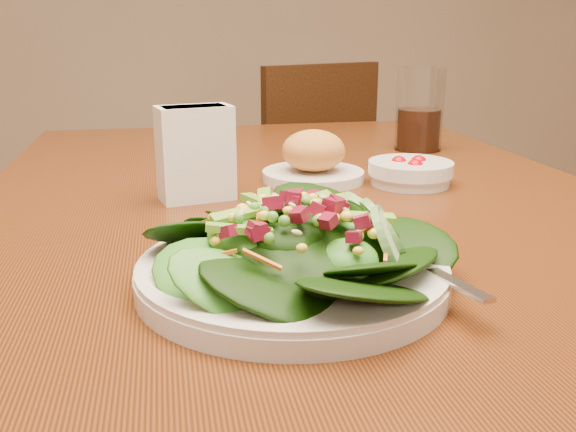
% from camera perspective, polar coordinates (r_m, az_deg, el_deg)
% --- Properties ---
extents(dining_table, '(0.90, 1.40, 0.75)m').
position_cam_1_polar(dining_table, '(0.90, 1.79, -5.03)').
color(dining_table, '#5B280F').
rests_on(dining_table, ground_plane).
extents(chair_far, '(0.53, 0.53, 0.87)m').
position_cam_1_polar(chair_far, '(2.00, 0.83, 1.68)').
color(chair_far, black).
rests_on(chair_far, ground_plane).
extents(salad_plate, '(0.29, 0.29, 0.08)m').
position_cam_1_polar(salad_plate, '(0.58, 1.33, -3.38)').
color(salad_plate, silver).
rests_on(salad_plate, dining_table).
extents(bread_plate, '(0.16, 0.16, 0.08)m').
position_cam_1_polar(bread_plate, '(0.98, 2.27, 4.98)').
color(bread_plate, silver).
rests_on(bread_plate, dining_table).
extents(tomato_bowl, '(0.13, 0.13, 0.04)m').
position_cam_1_polar(tomato_bowl, '(0.98, 10.82, 3.85)').
color(tomato_bowl, silver).
rests_on(tomato_bowl, dining_table).
extents(drinking_glass, '(0.09, 0.09, 0.16)m').
position_cam_1_polar(drinking_glass, '(1.25, 11.60, 8.80)').
color(drinking_glass, silver).
rests_on(drinking_glass, dining_table).
extents(napkin_holder, '(0.11, 0.07, 0.13)m').
position_cam_1_polar(napkin_holder, '(0.87, -8.23, 5.75)').
color(napkin_holder, white).
rests_on(napkin_holder, dining_table).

